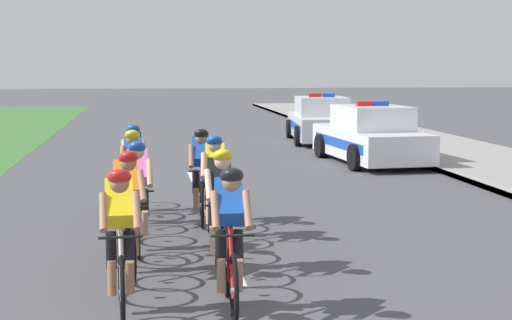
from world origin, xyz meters
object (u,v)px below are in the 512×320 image
object	(u,v)px
cyclist_fifth	(138,194)
cyclist_eighth	(201,174)
cyclist_ninth	(134,166)
cyclist_seventh	(134,175)
cyclist_second	(230,237)
cyclist_lead	(120,238)
police_car_nearest	(370,137)
cyclist_third	(128,209)
cyclist_sixth	(215,184)
police_car_second	(321,121)
cyclist_fourth	(221,207)

from	to	relation	value
cyclist_fifth	cyclist_eighth	distance (m)	2.06
cyclist_ninth	cyclist_seventh	bearing A→B (deg)	-89.40
cyclist_second	cyclist_eighth	world-z (taller)	same
cyclist_lead	police_car_nearest	distance (m)	12.89
cyclist_eighth	cyclist_third	bearing A→B (deg)	-110.71
cyclist_lead	cyclist_sixth	xyz separation A→B (m)	(1.26, 3.34, 0.00)
cyclist_third	cyclist_eighth	distance (m)	3.13
cyclist_second	cyclist_fifth	xyz separation A→B (m)	(-0.94, 2.77, 0.00)
cyclist_second	cyclist_eighth	size ratio (longest dim) A/B	1.00
cyclist_sixth	police_car_second	xyz separation A→B (m)	(4.76, 13.60, -0.11)
cyclist_lead	police_car_nearest	size ratio (longest dim) A/B	0.38
cyclist_ninth	police_car_nearest	xyz separation A→B (m)	(5.95, 5.86, -0.11)
police_car_second	cyclist_lead	bearing A→B (deg)	-109.57
cyclist_ninth	cyclist_third	bearing A→B (deg)	-90.41
cyclist_sixth	cyclist_eighth	distance (m)	1.16
cyclist_fourth	cyclist_fifth	size ratio (longest dim) A/B	1.00
police_car_second	cyclist_sixth	bearing A→B (deg)	-109.29
cyclist_third	cyclist_ninth	world-z (taller)	same
police_car_second	cyclist_ninth	bearing A→B (deg)	-117.54
cyclist_fourth	cyclist_eighth	bearing A→B (deg)	90.24
cyclist_second	cyclist_fifth	distance (m)	2.92
cyclist_fourth	cyclist_sixth	world-z (taller)	same
cyclist_third	cyclist_seventh	size ratio (longest dim) A/B	1.00
cyclist_second	police_car_nearest	size ratio (longest dim) A/B	0.38
cyclist_fourth	cyclist_eighth	distance (m)	2.95
cyclist_lead	cyclist_fifth	xyz separation A→B (m)	(0.16, 2.68, 0.00)
cyclist_fifth	cyclist_seventh	xyz separation A→B (m)	(-0.08, 1.78, 0.00)
cyclist_fourth	cyclist_seventh	distance (m)	3.12
cyclist_sixth	cyclist_ninth	xyz separation A→B (m)	(-1.19, 2.19, 0.00)
cyclist_eighth	police_car_second	world-z (taller)	police_car_second
cyclist_seventh	cyclist_lead	bearing A→B (deg)	-91.05
cyclist_fifth	cyclist_second	bearing A→B (deg)	-71.26
cyclist_second	cyclist_third	distance (m)	1.95
cyclist_seventh	police_car_nearest	bearing A→B (deg)	49.40
cyclist_second	cyclist_seventh	bearing A→B (deg)	102.59
cyclist_third	cyclist_sixth	size ratio (longest dim) A/B	1.00
cyclist_fifth	cyclist_sixth	distance (m)	1.28
cyclist_seventh	cyclist_ninth	distance (m)	1.07
cyclist_seventh	cyclist_eighth	bearing A→B (deg)	1.76
cyclist_eighth	cyclist_seventh	bearing A→B (deg)	-178.24
cyclist_seventh	cyclist_second	bearing A→B (deg)	-77.41
cyclist_fifth	cyclist_sixth	size ratio (longest dim) A/B	1.00
cyclist_sixth	cyclist_eighth	size ratio (longest dim) A/B	1.00
cyclist_sixth	police_car_nearest	world-z (taller)	police_car_nearest
cyclist_sixth	cyclist_ninth	size ratio (longest dim) A/B	1.00
cyclist_ninth	police_car_second	distance (m)	12.87
cyclist_fifth	police_car_second	distance (m)	15.42
police_car_nearest	cyclist_second	bearing A→B (deg)	-113.24
cyclist_fifth	cyclist_ninth	world-z (taller)	same
cyclist_ninth	police_car_nearest	size ratio (longest dim) A/B	0.38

